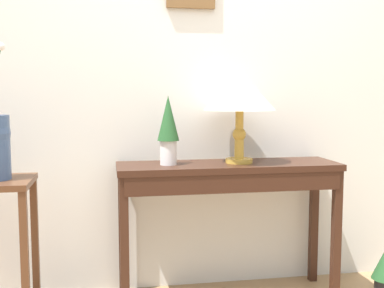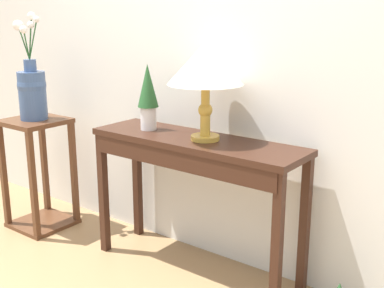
% 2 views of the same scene
% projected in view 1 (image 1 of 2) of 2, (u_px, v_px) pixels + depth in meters
% --- Properties ---
extents(back_wall_with_art, '(9.00, 0.13, 2.80)m').
position_uv_depth(back_wall_with_art, '(211.00, 55.00, 2.88)').
color(back_wall_with_art, silver).
rests_on(back_wall_with_art, ground).
extents(console_table, '(1.24, 0.36, 0.78)m').
position_uv_depth(console_table, '(229.00, 185.00, 2.67)').
color(console_table, '#381E14').
rests_on(console_table, ground).
extents(table_lamp, '(0.40, 0.40, 0.51)m').
position_uv_depth(table_lamp, '(240.00, 93.00, 2.65)').
color(table_lamp, gold).
rests_on(table_lamp, console_table).
extents(potted_plant_on_console, '(0.12, 0.12, 0.38)m').
position_uv_depth(potted_plant_on_console, '(168.00, 127.00, 2.60)').
color(potted_plant_on_console, silver).
rests_on(potted_plant_on_console, console_table).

